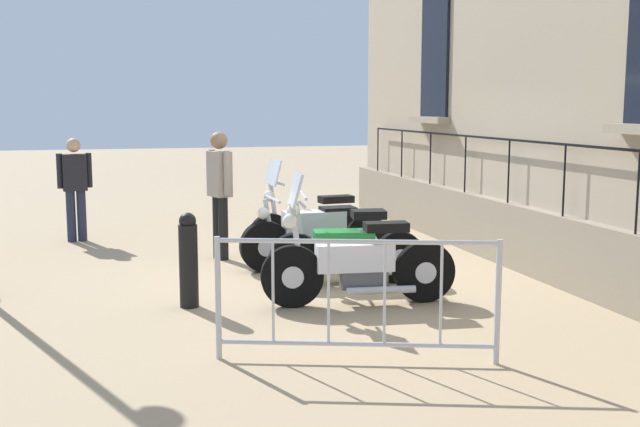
{
  "coord_description": "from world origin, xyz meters",
  "views": [
    {
      "loc": [
        2.63,
        9.04,
        2.13
      ],
      "look_at": [
        0.17,
        0.0,
        0.8
      ],
      "focal_mm": 42.93,
      "sensor_mm": 36.0,
      "label": 1
    }
  ],
  "objects_px": {
    "motorcycle_silver": "(317,236)",
    "crowd_barrier": "(357,296)",
    "pedestrian_standing": "(220,187)",
    "motorcycle_maroon": "(315,225)",
    "pedestrian_walking": "(75,184)",
    "motorcycle_green": "(347,251)",
    "bollard": "(188,260)",
    "motorcycle_white": "(357,264)"
  },
  "relations": [
    {
      "from": "bollard",
      "to": "pedestrian_standing",
      "type": "bearing_deg",
      "value": -105.26
    },
    {
      "from": "pedestrian_walking",
      "to": "bollard",
      "type": "bearing_deg",
      "value": 106.42
    },
    {
      "from": "motorcycle_silver",
      "to": "bollard",
      "type": "distance_m",
      "value": 2.34
    },
    {
      "from": "motorcycle_maroon",
      "to": "motorcycle_silver",
      "type": "height_order",
      "value": "motorcycle_maroon"
    },
    {
      "from": "motorcycle_silver",
      "to": "motorcycle_white",
      "type": "relative_size",
      "value": 0.97
    },
    {
      "from": "pedestrian_walking",
      "to": "pedestrian_standing",
      "type": "bearing_deg",
      "value": 135.05
    },
    {
      "from": "motorcycle_green",
      "to": "motorcycle_white",
      "type": "xyz_separation_m",
      "value": [
        0.19,
        0.97,
        0.05
      ]
    },
    {
      "from": "motorcycle_silver",
      "to": "bollard",
      "type": "bearing_deg",
      "value": 39.74
    },
    {
      "from": "bollard",
      "to": "pedestrian_walking",
      "type": "relative_size",
      "value": 0.63
    },
    {
      "from": "motorcycle_silver",
      "to": "motorcycle_white",
      "type": "height_order",
      "value": "motorcycle_white"
    },
    {
      "from": "motorcycle_maroon",
      "to": "pedestrian_walking",
      "type": "xyz_separation_m",
      "value": [
        3.34,
        -2.03,
        0.49
      ]
    },
    {
      "from": "motorcycle_silver",
      "to": "motorcycle_green",
      "type": "distance_m",
      "value": 0.91
    },
    {
      "from": "crowd_barrier",
      "to": "bollard",
      "type": "relative_size",
      "value": 2.21
    },
    {
      "from": "motorcycle_green",
      "to": "pedestrian_standing",
      "type": "xyz_separation_m",
      "value": [
        1.26,
        -1.89,
        0.61
      ]
    },
    {
      "from": "motorcycle_green",
      "to": "pedestrian_walking",
      "type": "distance_m",
      "value": 5.09
    },
    {
      "from": "motorcycle_maroon",
      "to": "motorcycle_green",
      "type": "bearing_deg",
      "value": 87.19
    },
    {
      "from": "motorcycle_white",
      "to": "crowd_barrier",
      "type": "bearing_deg",
      "value": 72.09
    },
    {
      "from": "crowd_barrier",
      "to": "bollard",
      "type": "height_order",
      "value": "crowd_barrier"
    },
    {
      "from": "pedestrian_standing",
      "to": "pedestrian_walking",
      "type": "distance_m",
      "value": 2.82
    },
    {
      "from": "motorcycle_green",
      "to": "crowd_barrier",
      "type": "relative_size",
      "value": 0.84
    },
    {
      "from": "motorcycle_maroon",
      "to": "pedestrian_standing",
      "type": "bearing_deg",
      "value": -1.71
    },
    {
      "from": "motorcycle_silver",
      "to": "crowd_barrier",
      "type": "xyz_separation_m",
      "value": [
        0.63,
        3.63,
        0.13
      ]
    },
    {
      "from": "pedestrian_walking",
      "to": "motorcycle_silver",
      "type": "bearing_deg",
      "value": 136.31
    },
    {
      "from": "motorcycle_white",
      "to": "pedestrian_standing",
      "type": "bearing_deg",
      "value": -69.57
    },
    {
      "from": "motorcycle_maroon",
      "to": "crowd_barrier",
      "type": "height_order",
      "value": "motorcycle_maroon"
    },
    {
      "from": "motorcycle_maroon",
      "to": "motorcycle_green",
      "type": "height_order",
      "value": "motorcycle_maroon"
    },
    {
      "from": "motorcycle_white",
      "to": "bollard",
      "type": "distance_m",
      "value": 1.79
    },
    {
      "from": "motorcycle_silver",
      "to": "pedestrian_standing",
      "type": "bearing_deg",
      "value": -41.3
    },
    {
      "from": "crowd_barrier",
      "to": "bollard",
      "type": "bearing_deg",
      "value": -61.13
    },
    {
      "from": "motorcycle_maroon",
      "to": "crowd_barrier",
      "type": "xyz_separation_m",
      "value": [
        0.85,
        4.58,
        0.14
      ]
    },
    {
      "from": "motorcycle_green",
      "to": "pedestrian_standing",
      "type": "relative_size",
      "value": 1.06
    },
    {
      "from": "motorcycle_maroon",
      "to": "motorcycle_white",
      "type": "xyz_separation_m",
      "value": [
        0.28,
        2.82,
        0.02
      ]
    },
    {
      "from": "motorcycle_white",
      "to": "pedestrian_standing",
      "type": "height_order",
      "value": "pedestrian_standing"
    },
    {
      "from": "motorcycle_silver",
      "to": "motorcycle_maroon",
      "type": "bearing_deg",
      "value": -103.25
    },
    {
      "from": "pedestrian_standing",
      "to": "motorcycle_maroon",
      "type": "bearing_deg",
      "value": 178.29
    },
    {
      "from": "motorcycle_white",
      "to": "pedestrian_walking",
      "type": "bearing_deg",
      "value": -57.75
    },
    {
      "from": "motorcycle_silver",
      "to": "crowd_barrier",
      "type": "bearing_deg",
      "value": 80.23
    },
    {
      "from": "motorcycle_green",
      "to": "bollard",
      "type": "xyz_separation_m",
      "value": [
        1.93,
        0.59,
        0.11
      ]
    },
    {
      "from": "motorcycle_green",
      "to": "motorcycle_white",
      "type": "height_order",
      "value": "motorcycle_white"
    },
    {
      "from": "motorcycle_silver",
      "to": "bollard",
      "type": "height_order",
      "value": "bollard"
    },
    {
      "from": "motorcycle_maroon",
      "to": "pedestrian_walking",
      "type": "relative_size",
      "value": 1.23
    },
    {
      "from": "motorcycle_maroon",
      "to": "pedestrian_standing",
      "type": "xyz_separation_m",
      "value": [
        1.35,
        -0.04,
        0.58
      ]
    }
  ]
}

